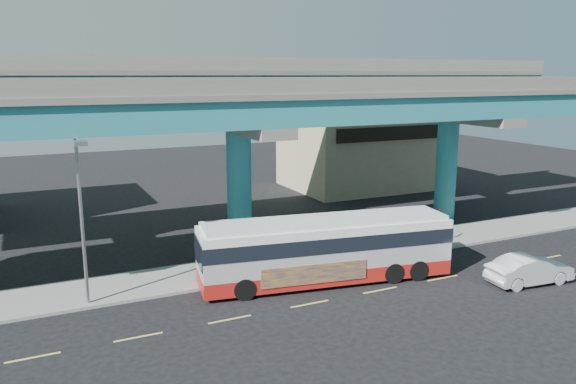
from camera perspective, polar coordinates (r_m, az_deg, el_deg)
name	(u,v)px	position (r m, az deg, el deg)	size (l,w,h in m)	color
ground	(307,302)	(27.36, 1.93, -11.08)	(120.00, 120.00, 0.00)	black
sidewalk	(262,266)	(31.98, -2.63, -7.47)	(70.00, 4.00, 0.15)	gray
lane_markings	(310,304)	(27.11, 2.22, -11.29)	(58.00, 0.12, 0.01)	#D8C64C
viaduct	(237,101)	(33.57, -5.20, 9.22)	(52.00, 12.40, 11.70)	teal
building_beige	(364,150)	(54.62, 7.71, 4.24)	(14.00, 10.23, 7.00)	tan
transit_bus	(326,247)	(29.33, 3.91, -5.62)	(13.49, 4.85, 3.40)	maroon
sedan	(530,270)	(31.85, 23.35, -7.26)	(4.74, 2.07, 1.52)	silver
street_lamp	(81,197)	(26.41, -20.27, -0.48)	(0.50, 2.60, 8.04)	gray
stop_sign	(439,219)	(36.25, 15.12, -2.66)	(0.60, 0.42, 2.35)	gray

